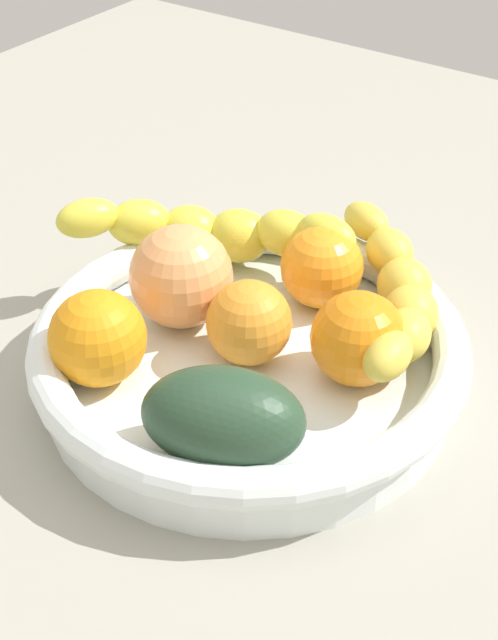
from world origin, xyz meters
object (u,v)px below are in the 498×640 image
at_px(orange_front, 98,338).
at_px(avocado_dark, 223,418).
at_px(orange_mid_left, 322,267).
at_px(orange_rear, 248,317).
at_px(orange_mid_right, 358,339).
at_px(peach_blush, 181,277).
at_px(banana_draped_left, 212,230).
at_px(banana_draped_right, 397,293).
at_px(fruit_bowl, 249,356).

xyz_separation_m(orange_front, avocado_dark, (0.01, 0.11, -0.00)).
bearing_deg(orange_mid_left, orange_rear, -6.71).
xyz_separation_m(orange_mid_left, orange_mid_right, (0.06, 0.06, 0.00)).
height_order(orange_rear, peach_blush, peach_blush).
distance_m(orange_mid_right, orange_rear, 0.07).
distance_m(banana_draped_left, orange_front, 0.14).
relative_size(banana_draped_right, peach_blush, 2.45).
relative_size(orange_mid_right, orange_rear, 1.09).
xyz_separation_m(banana_draped_left, banana_draped_right, (-0.01, 0.14, -0.01)).
xyz_separation_m(orange_front, orange_mid_right, (-0.09, 0.13, -0.00)).
height_order(banana_draped_right, avocado_dark, avocado_dark).
distance_m(orange_mid_left, orange_mid_right, 0.09).
bearing_deg(orange_rear, banana_draped_right, 139.60).
bearing_deg(orange_front, banana_draped_right, 140.13).
xyz_separation_m(fruit_bowl, banana_draped_left, (-0.07, -0.08, 0.03)).
xyz_separation_m(orange_front, peach_blush, (-0.08, 0.00, 0.00)).
bearing_deg(banana_draped_right, banana_draped_left, -85.04).
xyz_separation_m(banana_draped_right, avocado_dark, (0.17, -0.02, -0.00)).
distance_m(fruit_bowl, peach_blush, 0.07).
height_order(fruit_bowl, banana_draped_right, banana_draped_right).
bearing_deg(orange_front, banana_draped_left, -173.47).
relative_size(fruit_bowl, orange_rear, 5.14).
height_order(banana_draped_left, orange_rear, banana_draped_left).
bearing_deg(banana_draped_right, orange_rear, -40.40).
height_order(orange_front, orange_mid_left, orange_front).
distance_m(banana_draped_left, orange_rear, 0.10).
height_order(banana_draped_right, peach_blush, peach_blush).
bearing_deg(orange_mid_left, orange_front, -24.96).
distance_m(banana_draped_left, avocado_dark, 0.20).
height_order(orange_mid_left, orange_rear, orange_mid_left).
bearing_deg(peach_blush, orange_mid_right, 96.29).
xyz_separation_m(banana_draped_left, avocado_dark, (0.15, 0.12, -0.01)).
relative_size(banana_draped_left, peach_blush, 2.89).
xyz_separation_m(fruit_bowl, orange_rear, (-0.00, -0.00, 0.03)).
bearing_deg(avocado_dark, banana_draped_left, -141.52).
bearing_deg(orange_mid_right, avocado_dark, -14.18).
bearing_deg(orange_rear, orange_mid_left, 173.29).
distance_m(fruit_bowl, orange_mid_right, 0.08).
xyz_separation_m(fruit_bowl, peach_blush, (-0.01, -0.06, 0.03)).
bearing_deg(fruit_bowl, orange_mid_right, 108.46).
height_order(banana_draped_left, peach_blush, peach_blush).
bearing_deg(orange_mid_right, banana_draped_left, -107.80).
bearing_deg(avocado_dark, orange_mid_right, 165.82).
distance_m(fruit_bowl, orange_front, 0.10).
bearing_deg(orange_mid_right, fruit_bowl, -71.54).
distance_m(orange_front, orange_mid_left, 0.17).
xyz_separation_m(orange_rear, avocado_dark, (0.09, 0.04, 0.00)).
relative_size(fruit_bowl, banana_draped_right, 1.66).
height_order(fruit_bowl, orange_mid_left, orange_mid_left).
xyz_separation_m(fruit_bowl, avocado_dark, (0.08, 0.04, 0.03)).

